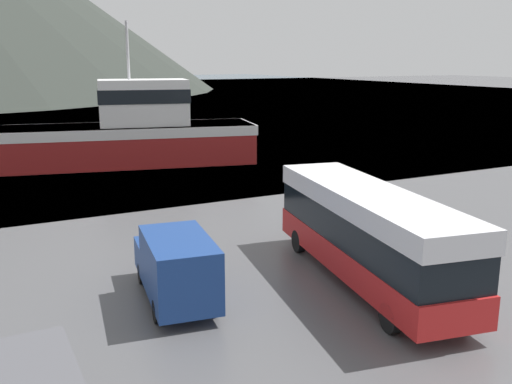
{
  "coord_description": "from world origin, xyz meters",
  "views": [
    {
      "loc": [
        -12.21,
        -5.45,
        7.63
      ],
      "look_at": [
        -1.2,
        15.95,
        2.0
      ],
      "focal_mm": 40.0,
      "sensor_mm": 36.0,
      "label": 1
    }
  ],
  "objects_px": {
    "tour_bus": "(367,231)",
    "delivery_van": "(176,265)",
    "storage_bin": "(362,218)",
    "fishing_boat": "(123,133)"
  },
  "relations": [
    {
      "from": "delivery_van",
      "to": "fishing_boat",
      "type": "relative_size",
      "value": 0.26
    },
    {
      "from": "tour_bus",
      "to": "storage_bin",
      "type": "relative_size",
      "value": 9.2
    },
    {
      "from": "tour_bus",
      "to": "storage_bin",
      "type": "bearing_deg",
      "value": 64.06
    },
    {
      "from": "tour_bus",
      "to": "delivery_van",
      "type": "relative_size",
      "value": 1.97
    },
    {
      "from": "delivery_van",
      "to": "storage_bin",
      "type": "relative_size",
      "value": 4.66
    },
    {
      "from": "tour_bus",
      "to": "delivery_van",
      "type": "bearing_deg",
      "value": 177.66
    },
    {
      "from": "fishing_boat",
      "to": "storage_bin",
      "type": "bearing_deg",
      "value": -154.08
    },
    {
      "from": "tour_bus",
      "to": "fishing_boat",
      "type": "height_order",
      "value": "fishing_boat"
    },
    {
      "from": "fishing_boat",
      "to": "storage_bin",
      "type": "xyz_separation_m",
      "value": [
        5.22,
        -21.69,
        -1.7
      ]
    },
    {
      "from": "fishing_boat",
      "to": "storage_bin",
      "type": "relative_size",
      "value": 17.66
    }
  ]
}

